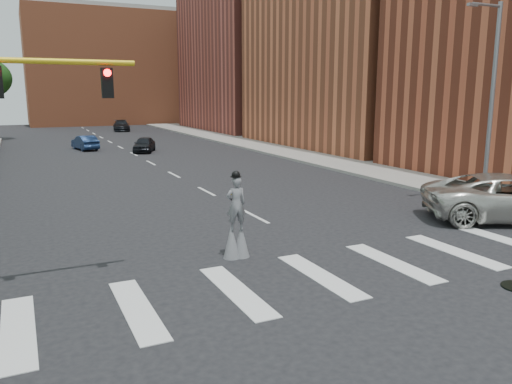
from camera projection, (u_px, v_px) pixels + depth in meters
name	position (u px, v px, depth m)	size (l,w,h in m)	color
ground_plane	(380.00, 280.00, 13.69)	(160.00, 160.00, 0.00)	black
sidewalk_right	(304.00, 154.00, 41.08)	(5.00, 90.00, 0.18)	gray
building_mid	(366.00, 18.00, 47.19)	(16.00, 22.00, 24.00)	#B95E3A
building_far	(257.00, 57.00, 68.84)	(16.00, 22.00, 20.00)	#9D463A
building_backdrop	(109.00, 69.00, 83.57)	(26.00, 14.00, 18.00)	#B95E3A
streetlight	(491.00, 97.00, 22.64)	(2.05, 0.20, 9.00)	slate
stilt_performer	(236.00, 224.00, 15.41)	(0.84, 0.54, 2.75)	#372616
suv_crossing	(512.00, 198.00, 19.95)	(3.11, 6.74, 1.87)	beige
car_near	(144.00, 144.00, 43.45)	(1.56, 3.87, 1.32)	black
car_mid	(85.00, 143.00, 45.09)	(1.39, 3.98, 1.31)	navy
car_far	(121.00, 126.00, 67.64)	(2.02, 4.98, 1.44)	black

